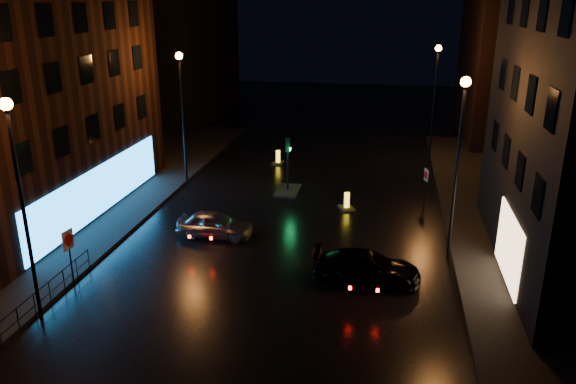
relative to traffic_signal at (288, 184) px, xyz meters
The scene contains 17 objects.
ground 14.06m from the traffic_signal, 85.10° to the right, with size 120.00×120.00×0.00m, color black.
pavement_left 14.14m from the traffic_signal, 154.89° to the right, with size 12.00×44.00×0.15m, color black.
building_left 16.45m from the traffic_signal, 157.24° to the right, with size 10.00×18.00×12.00m, color black.
building_far_left 26.50m from the traffic_signal, 125.18° to the left, with size 8.00×16.00×14.00m, color black.
building_far_right 24.83m from the traffic_signal, 48.01° to the left, with size 8.00×14.00×12.00m, color black.
street_lamp_lnear 18.03m from the traffic_signal, 112.42° to the right, with size 0.44×0.44×8.37m.
street_lamp_lfar 8.32m from the traffic_signal, behind, with size 0.44×0.44×8.37m.
street_lamp_rnear 13.06m from the traffic_signal, 41.63° to the right, with size 0.44×0.44×8.37m.
street_lamp_rfar 13.06m from the traffic_signal, 41.63° to the left, with size 0.44×0.44×8.37m.
traffic_signal is the anchor object (origin of this frame).
guard_railing 16.47m from the traffic_signal, 114.39° to the right, with size 0.05×6.04×1.00m.
silver_hatchback 7.83m from the traffic_signal, 107.71° to the right, with size 1.53×3.80×1.30m, color #98999F.
dark_sedan 12.14m from the traffic_signal, 63.72° to the right, with size 1.86×4.57×1.33m, color black.
bollard_near 4.55m from the traffic_signal, 31.94° to the right, with size 1.14×1.33×0.99m.
bollard_far 6.18m from the traffic_signal, 106.87° to the left, with size 0.84×1.18×0.98m.
road_sign_left 15.12m from the traffic_signal, 116.41° to the right, with size 0.15×0.61×2.52m.
road_sign_right 8.37m from the traffic_signal, ahead, with size 0.21×0.52×2.18m.
Camera 1 is at (4.71, -18.52, 11.54)m, focal length 35.00 mm.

